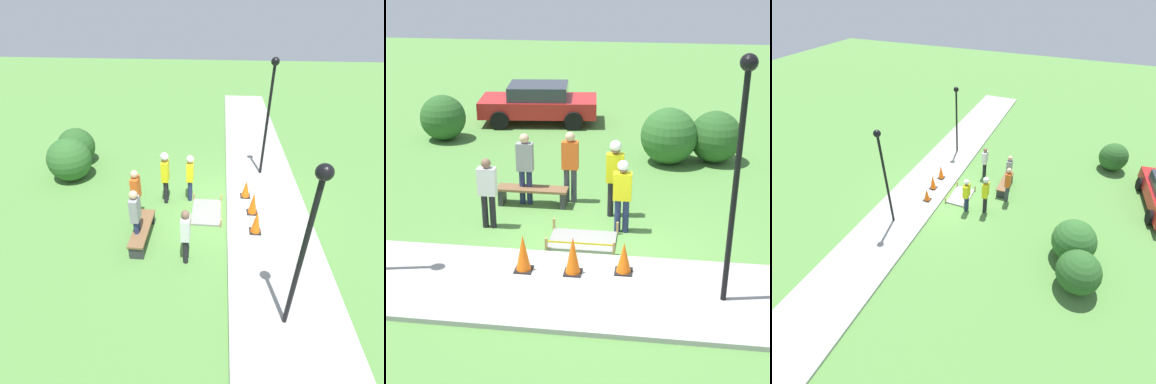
# 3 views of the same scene
# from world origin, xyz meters

# --- Properties ---
(ground_plane) EXTENTS (60.00, 60.00, 0.00)m
(ground_plane) POSITION_xyz_m (0.00, 0.00, 0.00)
(ground_plane) COLOR #51843D
(sidewalk) EXTENTS (28.00, 2.66, 0.10)m
(sidewalk) POSITION_xyz_m (0.00, -1.33, 0.05)
(sidewalk) COLOR #9E9E99
(sidewalk) RESTS_ON ground_plane
(wet_concrete_patch) EXTENTS (1.47, 1.01, 0.29)m
(wet_concrete_patch) POSITION_xyz_m (-0.32, 0.67, 0.03)
(wet_concrete_patch) COLOR gray
(wet_concrete_patch) RESTS_ON ground_plane
(traffic_cone_near_patch) EXTENTS (0.34, 0.34, 0.76)m
(traffic_cone_near_patch) POSITION_xyz_m (-1.28, -0.83, 0.47)
(traffic_cone_near_patch) COLOR black
(traffic_cone_near_patch) RESTS_ON sidewalk
(traffic_cone_far_patch) EXTENTS (0.34, 0.34, 0.77)m
(traffic_cone_far_patch) POSITION_xyz_m (-0.32, -0.82, 0.48)
(traffic_cone_far_patch) COLOR black
(traffic_cone_far_patch) RESTS_ON sidewalk
(traffic_cone_sidewalk_edge) EXTENTS (0.34, 0.34, 0.63)m
(traffic_cone_sidewalk_edge) POSITION_xyz_m (0.64, -0.65, 0.41)
(traffic_cone_sidewalk_edge) COLOR black
(traffic_cone_sidewalk_edge) RESTS_ON sidewalk
(park_bench) EXTENTS (1.73, 0.44, 0.46)m
(park_bench) POSITION_xyz_m (-1.79, 2.47, 0.33)
(park_bench) COLOR #2D2D33
(park_bench) RESTS_ON ground_plane
(worker_supervisor) EXTENTS (0.40, 0.27, 1.87)m
(worker_supervisor) POSITION_xyz_m (0.24, 2.10, 1.13)
(worker_supervisor) COLOR black
(worker_supervisor) RESTS_ON ground_plane
(worker_assistant) EXTENTS (0.40, 0.24, 1.69)m
(worker_assistant) POSITION_xyz_m (0.46, 1.29, 0.99)
(worker_assistant) COLOR navy
(worker_assistant) RESTS_ON ground_plane
(bystander_in_orange_shirt) EXTENTS (0.40, 0.24, 1.81)m
(bystander_in_orange_shirt) POSITION_xyz_m (-0.91, 2.81, 1.03)
(bystander_in_orange_shirt) COLOR #383D47
(bystander_in_orange_shirt) RESTS_ON ground_plane
(bystander_in_gray_shirt) EXTENTS (0.40, 0.22, 1.64)m
(bystander_in_gray_shirt) POSITION_xyz_m (-2.51, 1.13, 0.93)
(bystander_in_gray_shirt) COLOR black
(bystander_in_gray_shirt) RESTS_ON ground_plane
(bystander_in_white_shirt) EXTENTS (0.40, 0.24, 1.80)m
(bystander_in_white_shirt) POSITION_xyz_m (-1.97, 2.56, 1.03)
(bystander_in_white_shirt) COLOR navy
(bystander_in_white_shirt) RESTS_ON ground_plane
(lamppost_near) EXTENTS (0.28, 0.28, 4.31)m
(lamppost_near) POSITION_xyz_m (2.45, -1.36, 2.88)
(lamppost_near) COLOR black
(lamppost_near) RESTS_ON sidewalk
(lamppost_far) EXTENTS (0.28, 0.28, 3.82)m
(lamppost_far) POSITION_xyz_m (-4.24, -1.20, 2.61)
(lamppost_far) COLOR black
(lamppost_far) RESTS_ON sidewalk
(shrub_rounded_mid) EXTENTS (1.52, 1.52, 1.52)m
(shrub_rounded_mid) POSITION_xyz_m (2.86, 6.34, 0.76)
(shrub_rounded_mid) COLOR #285623
(shrub_rounded_mid) RESTS_ON ground_plane
(shrub_rounded_far) EXTENTS (1.64, 1.64, 1.64)m
(shrub_rounded_far) POSITION_xyz_m (1.51, 6.04, 0.82)
(shrub_rounded_far) COLOR #2D6028
(shrub_rounded_far) RESTS_ON ground_plane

